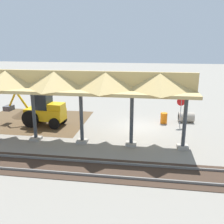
{
  "coord_description": "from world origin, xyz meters",
  "views": [
    {
      "loc": [
        -0.5,
        19.11,
        6.73
      ],
      "look_at": [
        2.07,
        1.41,
        1.6
      ],
      "focal_mm": 40.0,
      "sensor_mm": 36.0,
      "label": 1
    }
  ],
  "objects_px": {
    "traffic_barrel": "(164,118)",
    "concrete_pipe": "(186,117)",
    "backhoe": "(43,111)",
    "stop_sign": "(181,105)"
  },
  "relations": [
    {
      "from": "stop_sign",
      "to": "concrete_pipe",
      "type": "distance_m",
      "value": 1.85
    },
    {
      "from": "stop_sign",
      "to": "traffic_barrel",
      "type": "relative_size",
      "value": 2.72
    },
    {
      "from": "concrete_pipe",
      "to": "traffic_barrel",
      "type": "xyz_separation_m",
      "value": [
        1.91,
        0.65,
        0.03
      ]
    },
    {
      "from": "traffic_barrel",
      "to": "concrete_pipe",
      "type": "bearing_deg",
      "value": -161.19
    },
    {
      "from": "stop_sign",
      "to": "backhoe",
      "type": "relative_size",
      "value": 0.46
    },
    {
      "from": "stop_sign",
      "to": "backhoe",
      "type": "distance_m",
      "value": 11.15
    },
    {
      "from": "stop_sign",
      "to": "backhoe",
      "type": "bearing_deg",
      "value": 7.79
    },
    {
      "from": "backhoe",
      "to": "traffic_barrel",
      "type": "relative_size",
      "value": 5.93
    },
    {
      "from": "stop_sign",
      "to": "concrete_pipe",
      "type": "height_order",
      "value": "stop_sign"
    },
    {
      "from": "concrete_pipe",
      "to": "backhoe",
      "type": "bearing_deg",
      "value": 12.55
    }
  ]
}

